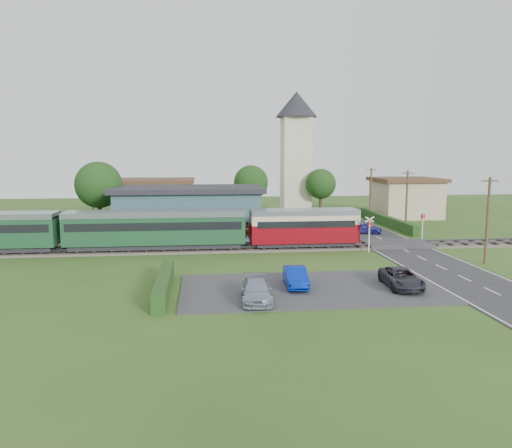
{
  "coord_description": "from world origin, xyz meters",
  "views": [
    {
      "loc": [
        -8.49,
        -43.32,
        8.81
      ],
      "look_at": [
        -3.37,
        4.0,
        2.12
      ],
      "focal_mm": 35.0,
      "sensor_mm": 36.0,
      "label": 1
    }
  ],
  "objects": [
    {
      "name": "utility_pole_d",
      "position": [
        14.2,
        22.0,
        3.63
      ],
      "size": [
        1.4,
        0.22,
        7.0
      ],
      "color": "#473321",
      "rests_on": "ground"
    },
    {
      "name": "station_building",
      "position": [
        -10.0,
        10.99,
        2.69
      ],
      "size": [
        16.0,
        9.0,
        5.3
      ],
      "color": "#3A626C",
      "rests_on": "ground"
    },
    {
      "name": "crossing_signal_far",
      "position": [
        13.6,
        4.39,
        2.14
      ],
      "size": [
        0.84,
        0.28,
        3.28
      ],
      "color": "silver",
      "rests_on": "ground"
    },
    {
      "name": "tree_b",
      "position": [
        -2.0,
        23.0,
        5.02
      ],
      "size": [
        4.6,
        4.6,
        7.34
      ],
      "color": "#332316",
      "rests_on": "ground"
    },
    {
      "name": "train",
      "position": [
        -15.89,
        2.0,
        2.18
      ],
      "size": [
        43.2,
        2.9,
        3.4
      ],
      "color": "#232328",
      "rests_on": "ground"
    },
    {
      "name": "utility_pole_c",
      "position": [
        14.2,
        10.0,
        3.63
      ],
      "size": [
        1.4,
        0.22,
        7.0
      ],
      "color": "#473321",
      "rests_on": "ground"
    },
    {
      "name": "streetlamp_east",
      "position": [
        16.0,
        27.0,
        3.04
      ],
      "size": [
        0.3,
        0.3,
        5.15
      ],
      "color": "#3F3F47",
      "rests_on": "ground"
    },
    {
      "name": "utility_pole_b",
      "position": [
        14.2,
        -6.0,
        3.63
      ],
      "size": [
        1.4,
        0.22,
        7.0
      ],
      "color": "#473321",
      "rests_on": "ground"
    },
    {
      "name": "car_park",
      "position": [
        -1.5,
        -12.0,
        0.04
      ],
      "size": [
        17.0,
        9.0,
        0.08
      ],
      "primitive_type": "cube",
      "color": "#333335",
      "rests_on": "ground"
    },
    {
      "name": "house_east",
      "position": [
        20.0,
        24.0,
        2.8
      ],
      "size": [
        8.8,
        8.8,
        5.5
      ],
      "color": "tan",
      "rests_on": "ground"
    },
    {
      "name": "house_west",
      "position": [
        -15.0,
        25.0,
        2.79
      ],
      "size": [
        10.8,
        8.8,
        5.5
      ],
      "color": "tan",
      "rests_on": "ground"
    },
    {
      "name": "hedge_carpark",
      "position": [
        -11.0,
        -12.0,
        0.6
      ],
      "size": [
        0.8,
        9.0,
        1.2
      ],
      "primitive_type": "cube",
      "color": "#193814",
      "rests_on": "ground"
    },
    {
      "name": "road",
      "position": [
        10.0,
        0.0,
        0.03
      ],
      "size": [
        6.0,
        70.0,
        0.05
      ],
      "primitive_type": "cube",
      "color": "#28282B",
      "rests_on": "ground"
    },
    {
      "name": "tree_a",
      "position": [
        -20.0,
        14.0,
        5.38
      ],
      "size": [
        5.2,
        5.2,
        8.0
      ],
      "color": "#332316",
      "rests_on": "ground"
    },
    {
      "name": "ground",
      "position": [
        0.0,
        0.0,
        0.0
      ],
      "size": [
        120.0,
        120.0,
        0.0
      ],
      "primitive_type": "plane",
      "color": "#2D4C19"
    },
    {
      "name": "crossing_deck",
      "position": [
        10.0,
        2.0,
        0.23
      ],
      "size": [
        6.2,
        3.4,
        0.45
      ],
      "primitive_type": "cube",
      "color": "#333335",
      "rests_on": "ground"
    },
    {
      "name": "car_park_silver",
      "position": [
        -5.36,
        -14.5,
        0.71
      ],
      "size": [
        1.97,
        4.41,
        1.26
      ],
      "primitive_type": "imported",
      "rotation": [
        0.0,
        0.0,
        -0.05
      ],
      "color": "#8E98AF",
      "rests_on": "car_park"
    },
    {
      "name": "platform",
      "position": [
        -10.0,
        5.2,
        0.23
      ],
      "size": [
        30.0,
        3.0,
        0.45
      ],
      "primitive_type": "cube",
      "color": "gray",
      "rests_on": "ground"
    },
    {
      "name": "railway_track",
      "position": [
        0.0,
        2.0,
        0.11
      ],
      "size": [
        76.0,
        3.2,
        0.49
      ],
      "color": "#4C443D",
      "rests_on": "ground"
    },
    {
      "name": "pedestrian_far",
      "position": [
        -18.06,
        5.09,
        1.23
      ],
      "size": [
        0.74,
        0.87,
        1.56
      ],
      "primitive_type": "imported",
      "rotation": [
        0.0,
        0.0,
        1.78
      ],
      "color": "gray",
      "rests_on": "platform"
    },
    {
      "name": "hedge_station",
      "position": [
        -10.0,
        15.5,
        0.65
      ],
      "size": [
        22.0,
        0.8,
        1.3
      ],
      "primitive_type": "cube",
      "color": "#193814",
      "rests_on": "ground"
    },
    {
      "name": "hedge_roadside",
      "position": [
        14.2,
        16.0,
        0.6
      ],
      "size": [
        0.8,
        18.0,
        1.2
      ],
      "primitive_type": "cube",
      "color": "#193814",
      "rests_on": "ground"
    },
    {
      "name": "streetlamp_west",
      "position": [
        -22.0,
        20.0,
        3.04
      ],
      "size": [
        0.3,
        0.3,
        5.15
      ],
      "color": "#3F3F47",
      "rests_on": "ground"
    },
    {
      "name": "tree_c",
      "position": [
        8.0,
        25.0,
        4.65
      ],
      "size": [
        4.2,
        4.2,
        6.78
      ],
      "color": "#332316",
      "rests_on": "ground"
    },
    {
      "name": "car_park_dark",
      "position": [
        4.5,
        -12.5,
        0.7
      ],
      "size": [
        2.36,
        4.62,
        1.25
      ],
      "primitive_type": "imported",
      "rotation": [
        0.0,
        0.0,
        -0.07
      ],
      "color": "#292832",
      "rests_on": "car_park"
    },
    {
      "name": "pedestrian_near",
      "position": [
        -4.12,
        5.6,
        1.28
      ],
      "size": [
        0.69,
        0.54,
        1.66
      ],
      "primitive_type": "imported",
      "rotation": [
        0.0,
        0.0,
        3.4
      ],
      "color": "gray",
      "rests_on": "platform"
    },
    {
      "name": "car_on_road",
      "position": [
        9.54,
        9.85,
        0.65
      ],
      "size": [
        3.76,
        2.73,
        1.19
      ],
      "primitive_type": "imported",
      "rotation": [
        0.0,
        0.0,
        1.14
      ],
      "color": "navy",
      "rests_on": "road"
    },
    {
      "name": "car_park_blue",
      "position": [
        -2.4,
        -11.51,
        0.73
      ],
      "size": [
        1.58,
        3.99,
        1.29
      ],
      "primitive_type": "imported",
      "rotation": [
        0.0,
        0.0,
        -0.06
      ],
      "color": "#0523A5",
      "rests_on": "car_park"
    },
    {
      "name": "crossing_signal_near",
      "position": [
        6.4,
        -0.41,
        2.14
      ],
      "size": [
        0.84,
        0.28,
        3.28
      ],
      "color": "silver",
      "rests_on": "ground"
    },
    {
      "name": "equipment_hut",
      "position": [
        -18.0,
        5.2,
        1.75
      ],
      "size": [
        2.3,
        2.3,
        2.55
      ],
      "color": "beige",
      "rests_on": "platform"
    },
    {
      "name": "church_tower",
      "position": [
        5.0,
        28.0,
        10.23
      ],
      "size": [
        6.0,
        6.0,
        17.6
      ],
      "color": "beige",
      "rests_on": "ground"
    }
  ]
}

